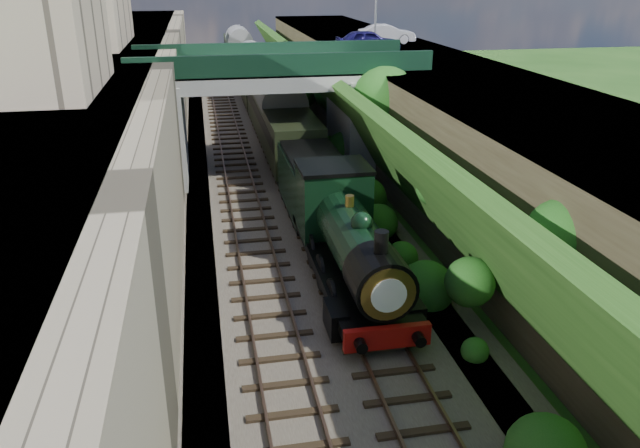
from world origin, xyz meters
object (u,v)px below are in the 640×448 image
(car_silver, at_px, (387,34))
(locomotive, at_px, (350,243))
(car_blue, at_px, (368,41))
(tree, at_px, (386,103))
(tender, at_px, (314,187))
(road_bridge, at_px, (286,105))

(car_silver, distance_m, locomotive, 27.12)
(car_silver, bearing_deg, car_blue, 158.22)
(locomotive, bearing_deg, tree, 67.92)
(locomotive, height_order, tender, locomotive)
(tender, bearing_deg, locomotive, -90.00)
(locomotive, relative_size, tender, 1.70)
(tree, height_order, tender, tree)
(car_blue, bearing_deg, car_silver, -28.44)
(car_blue, xyz_separation_m, car_silver, (2.77, 5.17, -0.05))
(road_bridge, bearing_deg, car_blue, 39.35)
(tender, bearing_deg, car_silver, 64.08)
(road_bridge, xyz_separation_m, tree, (4.97, -3.37, 0.57))
(car_silver, bearing_deg, tree, 170.21)
(road_bridge, relative_size, tree, 2.42)
(car_silver, xyz_separation_m, tender, (-8.67, -17.84, -5.31))
(tree, relative_size, car_blue, 1.56)
(car_blue, height_order, car_silver, car_blue)
(car_blue, relative_size, locomotive, 0.41)
(car_blue, distance_m, tender, 14.97)
(locomotive, distance_m, tender, 7.37)
(car_blue, height_order, locomotive, car_blue)
(tree, distance_m, locomotive, 12.84)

